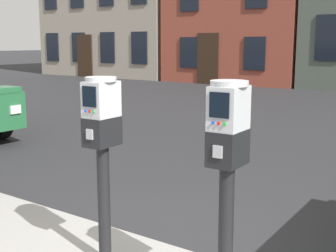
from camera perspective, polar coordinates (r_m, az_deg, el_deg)
name	(u,v)px	position (r m, az deg, el deg)	size (l,w,h in m)	color
parking_meter_near_kerb	(102,137)	(3.24, -8.16, -1.39)	(0.22, 0.26, 1.35)	black
parking_meter_twin_adjacent	(228,155)	(2.67, 7.39, -3.56)	(0.22, 0.26, 1.37)	black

